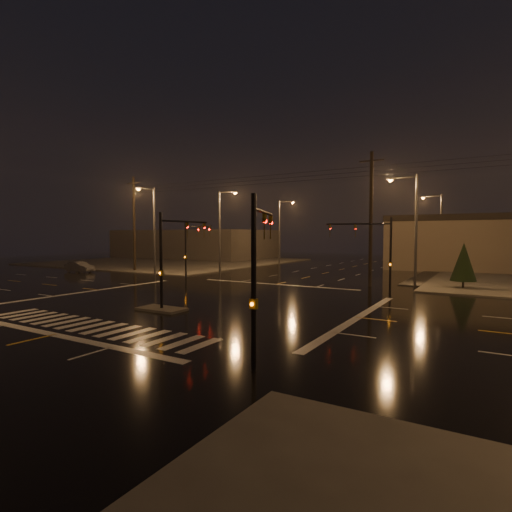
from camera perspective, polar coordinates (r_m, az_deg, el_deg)
name	(u,v)px	position (r m, az deg, el deg)	size (l,w,h in m)	color
ground	(202,301)	(28.35, -7.67, -6.39)	(140.00, 140.00, 0.00)	black
sidewalk_nw	(174,261)	(70.43, -11.70, -0.77)	(36.00, 36.00, 0.12)	#45433E
median_island	(162,309)	(25.37, -13.33, -7.38)	(3.00, 1.60, 0.15)	#45433E
crosswalk	(91,326)	(22.13, -22.47, -9.24)	(15.00, 2.60, 0.01)	beige
stop_bar_near	(54,335)	(21.03, -26.90, -9.98)	(16.00, 0.50, 0.01)	beige
stop_bar_far	(276,284)	(37.51, 2.83, -4.06)	(16.00, 0.50, 0.01)	beige
commercial_block	(195,244)	(82.66, -8.68, 1.71)	(30.00, 18.00, 5.60)	#463F3D
signal_mast_median	(171,249)	(25.65, -11.99, 1.02)	(0.25, 4.59, 6.00)	black
signal_mast_ne	(377,245)	(33.03, 16.86, 1.45)	(4.84, 1.86, 6.00)	black
signal_mast_nw	(191,243)	(41.84, -9.31, 1.84)	(4.84, 1.86, 6.00)	black
signal_mast_se	(258,261)	(14.14, 0.27, -0.65)	(1.55, 3.87, 6.00)	black
streetlight_1	(222,225)	(49.10, -4.93, 4.38)	(2.77, 0.32, 10.00)	#38383A
streetlight_2	(281,228)	(62.81, 3.61, 4.08)	(2.77, 0.32, 10.00)	#38383A
streetlight_3	(412,222)	(38.45, 21.45, 4.57)	(2.77, 0.32, 10.00)	#38383A
streetlight_4	(438,226)	(58.27, 24.61, 3.90)	(2.77, 0.32, 10.00)	#38383A
streetlight_5	(152,225)	(47.02, -14.61, 4.36)	(0.32, 2.77, 10.00)	#38383A
utility_pole_0	(134,223)	(53.32, -17.02, 4.50)	(2.20, 0.32, 12.00)	black
utility_pole_1	(371,218)	(37.16, 16.09, 5.23)	(2.20, 0.32, 12.00)	black
conifer_0	(464,262)	(38.36, 27.53, -0.74)	(2.10, 2.10, 3.98)	black
car_crossing	(80,267)	(54.24, -23.90, -1.43)	(1.41, 4.05, 1.34)	#55565C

